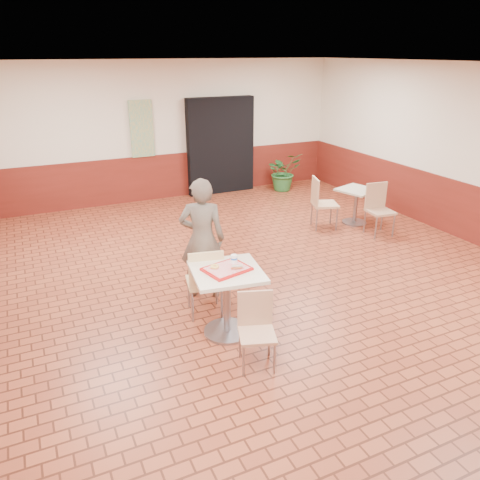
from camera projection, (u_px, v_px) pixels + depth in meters
name	position (u px, v px, depth m)	size (l,w,h in m)	color
room_shell	(279.00, 187.00, 6.13)	(8.01, 10.01, 3.01)	brown
wainscot_band	(277.00, 256.00, 6.51)	(8.00, 10.00, 1.00)	#5E1A12
corridor_doorway	(221.00, 146.00, 10.85)	(1.60, 0.22, 2.20)	black
promo_poster	(142.00, 129.00, 10.01)	(0.50, 0.03, 1.20)	gray
main_table	(227.00, 291.00, 5.44)	(0.79, 0.79, 0.83)	beige
chair_main_front	(256.00, 326.00, 4.95)	(0.48, 0.48, 0.82)	tan
chair_main_back	(205.00, 279.00, 5.81)	(0.51, 0.51, 0.93)	#E9CD8C
customer	(202.00, 239.00, 6.21)	(0.61, 0.40, 1.67)	#5E5449
serving_tray	(227.00, 269.00, 5.33)	(0.49, 0.38, 0.03)	#B80D0D
ring_donut	(215.00, 267.00, 5.32)	(0.10, 0.10, 0.03)	#EDBF56
long_john_donut	(237.00, 267.00, 5.30)	(0.14, 0.10, 0.04)	#C7683A
paper_cup	(234.00, 259.00, 5.44)	(0.08, 0.08, 0.10)	white
second_table	(356.00, 200.00, 9.06)	(0.65, 0.65, 0.69)	#B5AF92
chair_second_left	(321.00, 200.00, 8.80)	(0.57, 0.57, 0.97)	tan
chair_second_front	(378.00, 206.00, 8.53)	(0.48, 0.48, 0.93)	tan
potted_plant	(283.00, 172.00, 11.25)	(0.82, 0.71, 0.91)	#28642C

